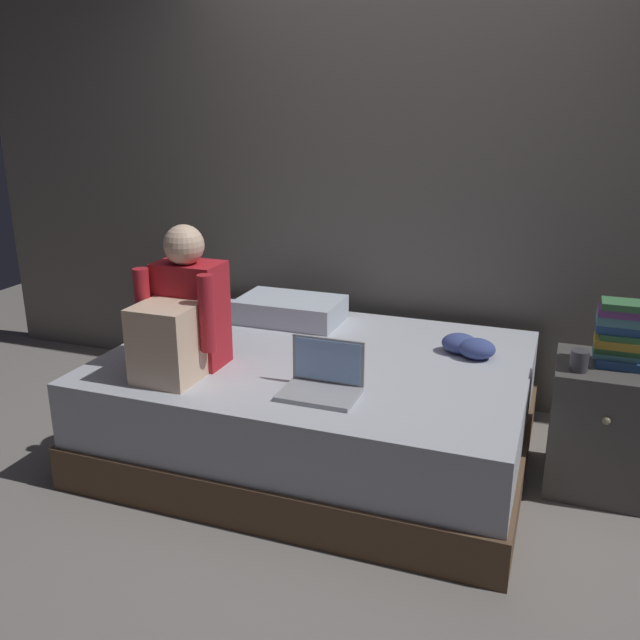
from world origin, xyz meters
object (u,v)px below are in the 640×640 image
object	(u,v)px
mug	(579,361)
clothes_pile	(468,346)
book_stack	(622,334)
pillow	(290,310)
nightstand	(601,426)
bed	(318,404)
person_sitting	(181,317)
laptop	(323,380)

from	to	relation	value
mug	clothes_pile	bearing A→B (deg)	155.36
book_stack	pillow	bearing A→B (deg)	169.63
pillow	nightstand	bearing A→B (deg)	-10.64
bed	mug	world-z (taller)	mug
book_stack	clothes_pile	world-z (taller)	book_stack
mug	pillow	bearing A→B (deg)	164.13
person_sitting	laptop	world-z (taller)	person_sitting
laptop	mug	world-z (taller)	laptop
laptop	mug	bearing A→B (deg)	22.99
mug	bed	bearing A→B (deg)	-178.81
nightstand	book_stack	world-z (taller)	book_stack
laptop	person_sitting	bearing A→B (deg)	177.92
nightstand	book_stack	size ratio (longest dim) A/B	2.03
bed	person_sitting	world-z (taller)	person_sitting
person_sitting	pillow	bearing A→B (deg)	77.59
laptop	mug	xyz separation A→B (m)	(1.00, 0.42, 0.07)
person_sitting	laptop	size ratio (longest dim) A/B	2.05
laptop	pillow	size ratio (longest dim) A/B	0.57
pillow	clothes_pile	xyz separation A→B (m)	(1.00, -0.20, -0.02)
person_sitting	book_stack	world-z (taller)	person_sitting
laptop	clothes_pile	world-z (taller)	laptop
laptop	mug	size ratio (longest dim) A/B	3.56
person_sitting	book_stack	xyz separation A→B (m)	(1.84, 0.52, -0.03)
clothes_pile	person_sitting	bearing A→B (deg)	-152.19
book_stack	clothes_pile	distance (m)	0.68
person_sitting	clothes_pile	xyz separation A→B (m)	(1.19, 0.63, -0.20)
laptop	book_stack	distance (m)	1.29
person_sitting	clothes_pile	distance (m)	1.36
pillow	mug	xyz separation A→B (m)	(1.50, -0.43, 0.06)
pillow	person_sitting	bearing A→B (deg)	-102.41
person_sitting	laptop	distance (m)	0.71
mug	nightstand	bearing A→B (deg)	42.69
nightstand	person_sitting	distance (m)	1.94
nightstand	person_sitting	world-z (taller)	person_sitting
person_sitting	mug	xyz separation A→B (m)	(1.68, 0.40, -0.13)
bed	nightstand	world-z (taller)	nightstand
bed	pillow	xyz separation A→B (m)	(-0.33, 0.45, 0.32)
nightstand	person_sitting	size ratio (longest dim) A/B	0.90
laptop	pillow	bearing A→B (deg)	120.37
bed	mug	xyz separation A→B (m)	(1.17, 0.02, 0.38)
bed	mug	distance (m)	1.23
nightstand	person_sitting	xyz separation A→B (m)	(-1.81, -0.52, 0.47)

